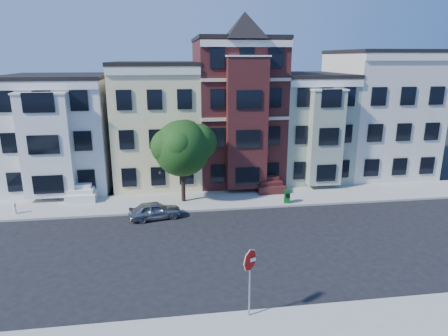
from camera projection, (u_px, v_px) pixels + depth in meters
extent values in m
plane|color=black|center=(277.00, 246.00, 23.34)|extent=(120.00, 120.00, 0.00)
cube|color=#9E9B93|center=(250.00, 199.00, 30.95)|extent=(60.00, 4.00, 0.15)
cube|color=#9E9B93|center=(332.00, 336.00, 15.69)|extent=(60.00, 4.00, 0.15)
cube|color=white|center=(62.00, 132.00, 33.92)|extent=(8.00, 9.00, 9.00)
cube|color=beige|center=(157.00, 124.00, 34.88)|extent=(7.00, 9.00, 10.00)
cube|color=#411817|center=(236.00, 111.00, 35.56)|extent=(7.00, 9.00, 12.00)
cube|color=gray|center=(305.00, 126.00, 36.85)|extent=(6.00, 9.00, 9.00)
cube|color=beige|center=(377.00, 114.00, 37.54)|extent=(8.00, 9.00, 11.00)
imported|color=gray|center=(155.00, 210.00, 27.16)|extent=(3.71, 2.04, 1.20)
cube|color=#095314|center=(287.00, 197.00, 29.72)|extent=(0.53, 0.50, 0.97)
cylinder|color=silver|center=(15.00, 209.00, 27.69)|extent=(0.26, 0.26, 0.63)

